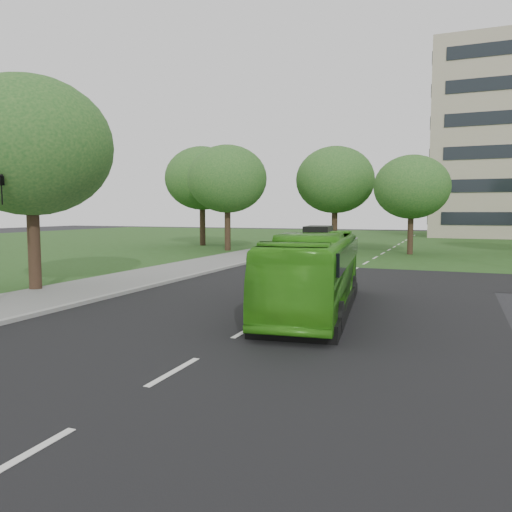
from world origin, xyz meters
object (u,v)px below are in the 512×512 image
at_px(tree_park_a, 227,179).
at_px(tree_park_c, 412,187).
at_px(tree_side_near, 30,147).
at_px(tree_park_f, 202,178).
at_px(bus, 314,272).
at_px(tree_park_b, 335,180).

height_order(tree_park_a, tree_park_c, tree_park_a).
bearing_deg(tree_side_near, tree_park_a, 94.89).
height_order(tree_park_f, bus, tree_park_f).
distance_m(tree_park_a, tree_side_near, 23.31).
bearing_deg(tree_side_near, tree_park_c, 62.47).
bearing_deg(tree_park_a, tree_side_near, -85.11).
height_order(tree_park_b, tree_side_near, tree_park_b).
xyz_separation_m(tree_park_a, bus, (13.91, -22.70, -4.79)).
bearing_deg(tree_park_c, tree_park_a, -173.35).
relative_size(tree_park_c, tree_park_f, 0.80).
relative_size(tree_park_f, bus, 1.01).
xyz_separation_m(tree_park_f, bus, (18.94, -27.58, -5.27)).
height_order(tree_park_b, tree_park_c, tree_park_b).
distance_m(tree_park_f, bus, 33.87).
height_order(tree_park_c, tree_park_f, tree_park_f).
height_order(tree_side_near, bus, tree_side_near).
xyz_separation_m(tree_park_b, tree_park_f, (-13.22, -0.22, 0.44)).
height_order(tree_park_c, tree_side_near, tree_side_near).
distance_m(tree_park_b, bus, 28.79).
relative_size(tree_park_a, tree_park_c, 1.16).
bearing_deg(bus, tree_park_c, 80.27).
relative_size(tree_park_b, tree_park_f, 0.94).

